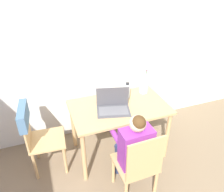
# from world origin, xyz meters

# --- Properties ---
(wall_back) EXTENTS (6.40, 0.05, 2.50)m
(wall_back) POSITION_xyz_m (0.00, 2.23, 1.25)
(wall_back) COLOR silver
(wall_back) RESTS_ON ground_plane
(dining_table) EXTENTS (1.16, 0.70, 0.72)m
(dining_table) POSITION_xyz_m (0.06, 1.63, 0.63)
(dining_table) COLOR tan
(dining_table) RESTS_ON ground_plane
(chair_occupied) EXTENTS (0.41, 0.41, 0.89)m
(chair_occupied) POSITION_xyz_m (0.00, 0.94, 0.45)
(chair_occupied) COLOR tan
(chair_occupied) RESTS_ON ground_plane
(chair_spare) EXTENTS (0.46, 0.43, 0.90)m
(chair_spare) POSITION_xyz_m (-0.94, 1.69, 0.60)
(chair_spare) COLOR tan
(chair_spare) RESTS_ON ground_plane
(person_seated) EXTENTS (0.33, 0.43, 1.02)m
(person_seated) POSITION_xyz_m (-0.00, 1.06, 0.62)
(person_seated) COLOR purple
(person_seated) RESTS_ON ground_plane
(laptop) EXTENTS (0.43, 0.34, 0.26)m
(laptop) POSITION_xyz_m (-0.03, 1.59, 0.78)
(laptop) COLOR #4C4C51
(laptop) RESTS_ON dining_table
(flower_vase) EXTENTS (0.11, 0.11, 0.35)m
(flower_vase) POSITION_xyz_m (0.49, 1.83, 0.86)
(flower_vase) COLOR silver
(flower_vase) RESTS_ON dining_table
(water_bottle) EXTENTS (0.07, 0.07, 0.20)m
(water_bottle) POSITION_xyz_m (0.24, 1.79, 0.82)
(water_bottle) COLOR silver
(water_bottle) RESTS_ON dining_table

